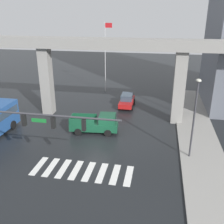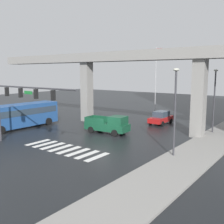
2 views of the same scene
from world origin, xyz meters
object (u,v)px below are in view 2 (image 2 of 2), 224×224
(pickup_truck, at_px, (109,125))
(flagpole, at_px, (156,77))
(city_bus, at_px, (17,115))
(sedan_red, at_px, (161,118))
(street_lamp_mid_block, at_px, (215,94))
(street_lamp_near_corner, at_px, (175,102))
(traffic_signal_mast, at_px, (20,97))

(pickup_truck, relative_size, flagpole, 0.49)
(city_bus, bearing_deg, sedan_red, 46.51)
(pickup_truck, xyz_separation_m, flagpole, (-2.24, 15.36, 5.22))
(sedan_red, bearing_deg, flagpole, 123.27)
(pickup_truck, height_order, street_lamp_mid_block, street_lamp_mid_block)
(street_lamp_mid_block, relative_size, flagpole, 0.67)
(city_bus, relative_size, sedan_red, 2.51)
(pickup_truck, bearing_deg, street_lamp_near_corner, -20.71)
(sedan_red, relative_size, street_lamp_mid_block, 0.59)
(sedan_red, distance_m, street_lamp_near_corner, 14.80)
(street_lamp_mid_block, bearing_deg, street_lamp_near_corner, -90.00)
(traffic_signal_mast, xyz_separation_m, flagpole, (0.85, 24.64, 1.53))
(sedan_red, xyz_separation_m, street_lamp_near_corner, (7.31, -12.32, 3.70))
(pickup_truck, bearing_deg, flagpole, 98.31)
(pickup_truck, bearing_deg, city_bus, -156.29)
(traffic_signal_mast, distance_m, flagpole, 24.70)
(pickup_truck, height_order, street_lamp_near_corner, street_lamp_near_corner)
(pickup_truck, distance_m, traffic_signal_mast, 10.45)
(flagpole, bearing_deg, street_lamp_near_corner, -58.39)
(city_bus, bearing_deg, traffic_signal_mast, -31.22)
(pickup_truck, xyz_separation_m, street_lamp_near_corner, (9.40, -3.55, 3.57))
(traffic_signal_mast, xyz_separation_m, street_lamp_mid_block, (12.50, 16.34, -0.12))
(city_bus, xyz_separation_m, street_lamp_mid_block, (20.07, 11.76, 2.83))
(flagpole, bearing_deg, sedan_red, -56.73)
(pickup_truck, xyz_separation_m, street_lamp_mid_block, (9.40, 7.07, 3.57))
(pickup_truck, distance_m, flagpole, 16.38)
(pickup_truck, relative_size, street_lamp_mid_block, 0.73)
(street_lamp_near_corner, relative_size, flagpole, 0.67)
(traffic_signal_mast, height_order, flagpole, flagpole)
(traffic_signal_mast, xyz_separation_m, street_lamp_near_corner, (12.50, 5.72, -0.12))
(sedan_red, bearing_deg, street_lamp_near_corner, -59.30)
(pickup_truck, distance_m, city_bus, 11.67)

